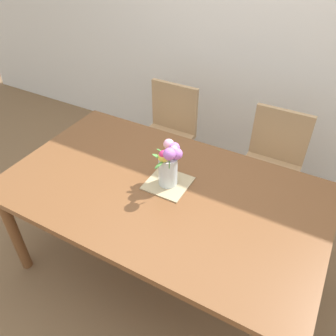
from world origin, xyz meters
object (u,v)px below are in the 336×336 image
dining_table (162,198)px  flower_vase (169,163)px  chair_left (168,130)px  chair_right (272,161)px

dining_table → flower_vase: (0.02, 0.06, 0.23)m
chair_left → flower_vase: 1.03m
dining_table → chair_right: bearing=63.2°
chair_left → chair_right: same height
chair_left → flower_vase: flower_vase is taller
dining_table → flower_vase: size_ratio=6.18×
chair_left → flower_vase: size_ratio=2.95×
chair_left → flower_vase: (0.47, -0.84, 0.39)m
chair_right → flower_vase: size_ratio=2.95×
flower_vase → dining_table: bearing=-106.4°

